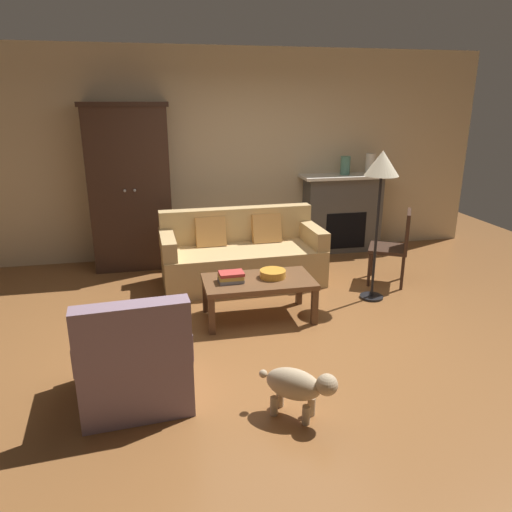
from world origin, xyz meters
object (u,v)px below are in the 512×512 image
Objects in this scene: couch at (242,256)px; coffee_table at (258,284)px; mantel_vase_jade at (345,166)px; dog at (298,386)px; mantel_vase_cream at (370,164)px; armchair_near_left at (135,362)px; side_chair_wooden at (396,243)px; floor_lamp at (381,172)px; fruit_bowl at (273,274)px; fireplace at (342,213)px; armoire at (131,187)px; book_stack at (231,277)px.

coffee_table is at bearing -91.27° from couch.
mantel_vase_jade reaches higher than dog.
mantel_vase_jade is 0.89× the size of mantel_vase_cream.
side_chair_wooden is (3.00, 1.80, 0.20)m from armchair_near_left.
floor_lamp is at bearing -32.06° from couch.
fruit_bowl is 0.16× the size of floor_lamp.
couch is at bearing -150.26° from fireplace.
coffee_table is 1.22× the size of side_chair_wooden.
couch is at bearing 97.05° from fruit_bowl.
floor_lamp is (2.62, -1.71, 0.35)m from armoire.
mantel_vase_jade is (1.97, 2.02, 0.78)m from book_stack.
fruit_bowl is (1.41, -1.92, -0.60)m from armoire.
fireplace is at bearing 177.30° from mantel_vase_cream.
armoire is 8.35× the size of book_stack.
dog is (0.20, -1.62, -0.23)m from book_stack.
floor_lamp is (1.34, -0.84, 1.09)m from couch.
mantel_vase_cream reaches higher than armchair_near_left.
mantel_vase_jade is 0.16× the size of floor_lamp.
book_stack is 0.52× the size of dog.
couch is at bearing 147.94° from floor_lamp.
couch is 7.37× the size of fruit_bowl.
fireplace is 1.40× the size of side_chair_wooden.
floor_lamp is (2.54, 1.42, 1.10)m from armchair_near_left.
couch is at bearing 88.73° from coffee_table.
mantel_vase_cream reaches higher than coffee_table.
coffee_table is 1.25× the size of armchair_near_left.
side_chair_wooden is (-0.26, -1.39, -0.75)m from mantel_vase_cream.
armchair_near_left is (0.08, -3.13, -0.74)m from armoire.
armchair_near_left is 1.19m from dog.
mantel_vase_jade is at bearing 52.21° from fruit_bowl.
mantel_vase_jade is at bearing 64.06° from dog.
couch is at bearing 87.85° from dog.
floor_lamp is at bearing 8.55° from book_stack.
mantel_vase_jade is 0.29× the size of side_chair_wooden.
coffee_table is 0.18m from fruit_bowl.
fireplace is at bearing 52.46° from fruit_bowl.
mantel_vase_cream reaches higher than mantel_vase_jade.
couch is 2.12m from mantel_vase_jade.
coffee_table is (1.26, -1.95, -0.69)m from armoire.
armchair_near_left reaches higher than book_stack.
fireplace is at bearing 48.19° from armchair_near_left.
armoire reaches higher than couch.
coffee_table is 0.30m from book_stack.
coffee_table is at bearing -57.06° from armoire.
armoire is 2.46m from fruit_bowl.
floor_lamp is at bearing -100.56° from mantel_vase_jade.
mantel_vase_jade is (1.69, 2.01, 0.88)m from coffee_table.
armoire is at bearing -178.83° from mantel_vase_jade.
side_chair_wooden is at bearing 49.79° from dog.
coffee_table is 4.17× the size of fruit_bowl.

